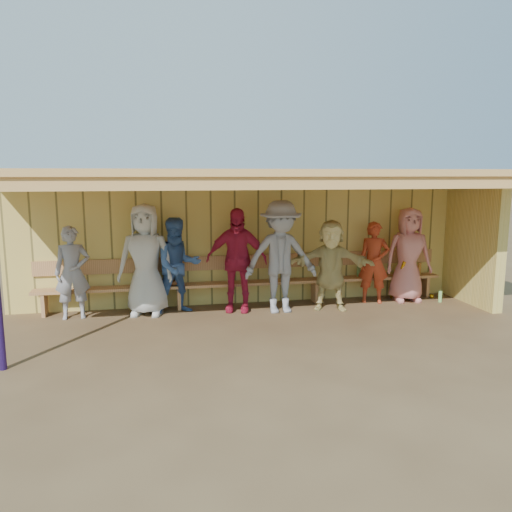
% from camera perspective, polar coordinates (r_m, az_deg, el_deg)
% --- Properties ---
extents(ground, '(90.00, 90.00, 0.00)m').
position_cam_1_polar(ground, '(8.41, 0.47, -7.46)').
color(ground, brown).
rests_on(ground, ground).
extents(player_a, '(0.61, 0.44, 1.58)m').
position_cam_1_polar(player_a, '(8.95, -20.24, -1.79)').
color(player_a, gray).
rests_on(player_a, ground).
extents(player_b, '(1.06, 0.81, 1.94)m').
position_cam_1_polar(player_b, '(8.81, -12.51, -0.42)').
color(player_b, beige).
rests_on(player_b, ground).
extents(player_c, '(0.94, 0.80, 1.69)m').
position_cam_1_polar(player_c, '(8.84, -8.91, -1.10)').
color(player_c, '#385C9B').
rests_on(player_c, ground).
extents(player_d, '(1.16, 0.73, 1.85)m').
position_cam_1_polar(player_d, '(8.85, -2.25, -0.47)').
color(player_d, '#B81D3C').
rests_on(player_d, ground).
extents(player_e, '(1.29, 0.75, 1.98)m').
position_cam_1_polar(player_e, '(8.77, 2.84, -0.11)').
color(player_e, gray).
rests_on(player_e, ground).
extents(player_f, '(1.59, 0.92, 1.63)m').
position_cam_1_polar(player_f, '(9.05, 8.55, -1.03)').
color(player_f, '#DEC97D').
rests_on(player_f, ground).
extents(player_g, '(0.66, 0.55, 1.55)m').
position_cam_1_polar(player_g, '(9.71, 13.32, -0.72)').
color(player_g, '#B1371C').
rests_on(player_g, ground).
extents(player_h, '(0.94, 0.67, 1.81)m').
position_cam_1_polar(player_h, '(9.98, 17.01, 0.14)').
color(player_h, tan).
rests_on(player_h, ground).
extents(dugout_structure, '(8.80, 3.20, 2.50)m').
position_cam_1_polar(dugout_structure, '(8.83, 2.05, 4.56)').
color(dugout_structure, '#DDC15E').
rests_on(dugout_structure, ground).
extents(bench, '(7.60, 0.34, 0.93)m').
position_cam_1_polar(bench, '(9.34, -0.92, -2.41)').
color(bench, tan).
rests_on(bench, ground).
extents(dugout_equipment, '(5.55, 0.62, 0.80)m').
position_cam_1_polar(dugout_equipment, '(9.13, -4.63, -2.95)').
color(dugout_equipment, yellow).
rests_on(dugout_equipment, ground).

